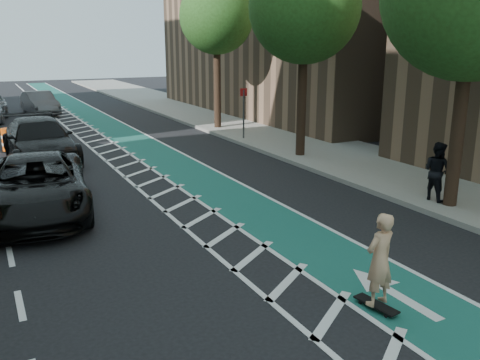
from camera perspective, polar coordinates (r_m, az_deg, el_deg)
ground at (r=10.61m, az=-5.79°, el=-9.99°), size 120.00×120.00×0.00m
bike_lane at (r=20.54m, az=-8.39°, el=2.34°), size 2.00×90.00×0.01m
buffer_strip at (r=20.12m, az=-12.42°, el=1.87°), size 1.40×90.00×0.01m
sidewalk_right at (r=23.40m, az=6.84°, el=4.13°), size 5.00×90.00×0.15m
curb_right at (r=22.13m, az=1.56°, el=3.61°), size 0.12×90.00×0.16m
tree_r_c at (r=20.47m, az=6.74°, el=18.61°), size 4.20×4.20×7.90m
tree_r_d at (r=27.47m, az=-3.08°, el=17.77°), size 4.20×4.20×7.90m
sign_post at (r=23.92m, az=0.41°, el=7.57°), size 0.35×0.08×2.47m
skateboard at (r=9.39m, az=15.04°, el=-13.37°), size 0.35×0.87×0.11m
skateboarder at (r=9.02m, az=15.41°, el=-8.61°), size 0.65×0.48×1.66m
suv_near at (r=14.68m, az=-21.89°, el=-0.61°), size 3.26×5.93×1.57m
suv_far at (r=21.25m, az=-21.60°, el=4.13°), size 2.56×5.81×1.66m
car_grey at (r=35.68m, az=-21.57°, el=8.04°), size 2.08×4.66×1.48m
pedestrian at (r=15.38m, az=21.24°, el=0.93°), size 0.68×0.85×1.68m
barrel_c at (r=23.84m, az=-24.49°, el=4.06°), size 0.74×0.74×1.01m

